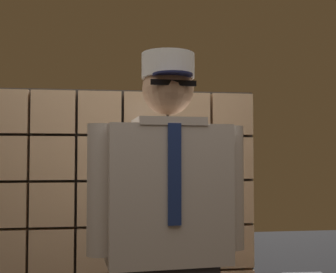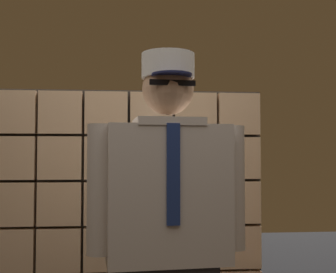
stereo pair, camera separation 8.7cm
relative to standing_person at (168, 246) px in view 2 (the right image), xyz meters
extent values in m
cube|color=#E0B78C|center=(-0.91, 0.96, -0.20)|extent=(0.28, 0.08, 0.28)
cube|color=#E0B78C|center=(-0.61, 0.96, -0.20)|extent=(0.28, 0.08, 0.28)
cube|color=#E0B78C|center=(-0.32, 0.96, -0.20)|extent=(0.28, 0.08, 0.28)
cube|color=#E0B78C|center=(-0.03, 0.96, -0.20)|extent=(0.28, 0.08, 0.28)
cube|color=#E0B78C|center=(0.27, 0.96, -0.20)|extent=(0.28, 0.08, 0.28)
cube|color=#E0B78C|center=(0.56, 0.96, -0.20)|extent=(0.28, 0.08, 0.28)
cube|color=#E0B78C|center=(-0.91, 0.96, 0.09)|extent=(0.28, 0.08, 0.28)
cube|color=#E0B78C|center=(-0.61, 0.96, 0.09)|extent=(0.28, 0.08, 0.28)
cube|color=#E0B78C|center=(-0.32, 0.96, 0.09)|extent=(0.28, 0.08, 0.28)
cube|color=#E0B78C|center=(-0.03, 0.96, 0.09)|extent=(0.28, 0.08, 0.28)
cube|color=#E0B78C|center=(0.27, 0.96, 0.09)|extent=(0.28, 0.08, 0.28)
cube|color=#E0B78C|center=(0.56, 0.96, 0.09)|extent=(0.28, 0.08, 0.28)
cube|color=#E0B78C|center=(-0.91, 0.96, 0.39)|extent=(0.28, 0.08, 0.28)
cube|color=#E0B78C|center=(-0.61, 0.96, 0.39)|extent=(0.28, 0.08, 0.28)
cube|color=#E0B78C|center=(-0.32, 0.96, 0.39)|extent=(0.28, 0.08, 0.28)
cube|color=#E0B78C|center=(-0.03, 0.96, 0.39)|extent=(0.28, 0.08, 0.28)
cube|color=#E0B78C|center=(0.27, 0.96, 0.39)|extent=(0.28, 0.08, 0.28)
cube|color=#E0B78C|center=(0.56, 0.96, 0.39)|extent=(0.28, 0.08, 0.28)
cube|color=#E0B78C|center=(-0.91, 0.96, 0.68)|extent=(0.28, 0.08, 0.28)
cube|color=#E0B78C|center=(-0.61, 0.96, 0.68)|extent=(0.28, 0.08, 0.28)
cube|color=#E0B78C|center=(-0.32, 0.96, 0.68)|extent=(0.28, 0.08, 0.28)
cube|color=#E0B78C|center=(-0.03, 0.96, 0.68)|extent=(0.28, 0.08, 0.28)
cube|color=#E0B78C|center=(0.27, 0.96, 0.68)|extent=(0.28, 0.08, 0.28)
cube|color=#E0B78C|center=(0.56, 0.96, 0.68)|extent=(0.28, 0.08, 0.28)
cube|color=#38332D|center=(-0.17, 1.01, -0.06)|extent=(1.78, 0.02, 1.78)
cube|color=silver|center=(0.00, 0.00, 0.23)|extent=(0.55, 0.28, 0.61)
cube|color=navy|center=(0.01, -0.12, 0.32)|extent=(0.06, 0.02, 0.42)
cube|color=silver|center=(0.00, 0.00, 0.54)|extent=(0.32, 0.27, 0.04)
sphere|color=tan|center=(0.00, 0.00, 0.69)|extent=(0.23, 0.23, 0.23)
ellipsoid|color=black|center=(0.00, -0.05, 0.65)|extent=(0.16, 0.09, 0.10)
cube|color=black|center=(0.01, -0.11, 0.70)|extent=(0.20, 0.03, 0.02)
cylinder|color=#191E47|center=(0.01, -0.09, 0.74)|extent=(0.19, 0.19, 0.01)
cylinder|color=white|center=(0.00, 0.00, 0.80)|extent=(0.24, 0.24, 0.11)
cylinder|color=silver|center=(0.30, 0.03, 0.25)|extent=(0.12, 0.12, 0.56)
cylinder|color=silver|center=(-0.30, -0.03, 0.25)|extent=(0.12, 0.12, 0.56)
camera|label=1|loc=(-0.26, -1.94, 0.39)|focal=47.35mm
camera|label=2|loc=(-0.17, -1.95, 0.39)|focal=47.35mm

